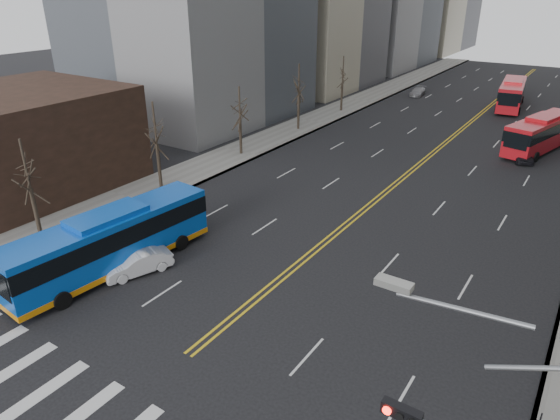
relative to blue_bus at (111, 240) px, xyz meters
name	(u,v)px	position (x,y,z in m)	size (l,w,h in m)	color
sidewalk_left	(312,121)	(-7.47, 36.68, -1.88)	(5.00, 130.00, 0.15)	gray
centerline	(469,123)	(9.03, 46.68, -1.95)	(0.55, 100.00, 0.01)	gold
storefront	(3,144)	(-16.97, 3.65, 2.05)	(14.00, 18.00, 8.00)	black
street_trees	(343,109)	(1.85, 26.23, 2.91)	(35.20, 47.20, 7.60)	#2D211B
blue_bus	(111,240)	(0.00, 0.00, 0.00)	(3.92, 13.10, 3.73)	blue
red_bus_near	(541,132)	(17.77, 39.43, 0.08)	(5.49, 11.91, 3.67)	red
red_bus_far	(512,92)	(11.50, 58.27, 0.16)	(4.18, 12.36, 3.82)	red
car_white	(138,263)	(1.58, 0.44, -1.29)	(1.42, 4.08, 1.35)	silver
car_dark_mid	(521,154)	(16.87, 35.18, -1.27)	(1.62, 4.02, 1.37)	black
car_silver	(418,92)	(-1.85, 59.26, -1.35)	(1.71, 4.21, 1.22)	gray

